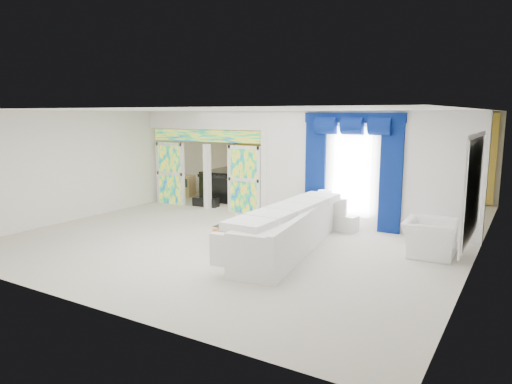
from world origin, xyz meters
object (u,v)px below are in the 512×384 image
Objects in this scene: armchair at (429,238)px; grand_piano at (234,184)px; console_table at (335,221)px; white_sofa at (290,230)px; coffee_table at (245,230)px.

grand_piano reaches higher than armchair.
console_table is 2.74m from armchair.
armchair is (2.67, 1.15, -0.05)m from white_sofa.
grand_piano is (-7.14, 3.36, 0.13)m from armchair.
console_table is (1.52, 1.94, -0.01)m from coffee_table.
coffee_table is at bearing 159.19° from white_sofa.
coffee_table is 2.46m from console_table.
white_sofa is 3.91× the size of armchair.
white_sofa is 2.23× the size of grand_piano.
armchair is at bearing -23.54° from console_table.
grand_piano is (-3.12, 4.21, 0.30)m from coffee_table.
armchair reaches higher than console_table.
coffee_table is 1.55× the size of console_table.
armchair is at bearing 14.95° from white_sofa.
grand_piano is at bearing 62.30° from armchair.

